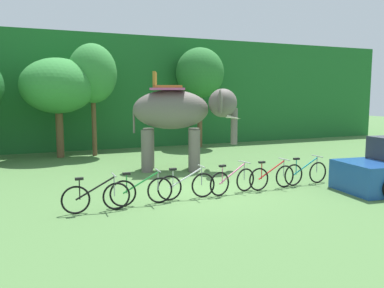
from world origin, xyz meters
The scene contains 12 objects.
ground_plane centered at (0.00, 0.00, 0.00)m, with size 80.00×80.00×0.00m, color #4C753D.
foliage_hedge centered at (0.00, 13.30, 3.06)m, with size 36.00×6.00×6.12m, color #1E6028.
tree_center_right centered at (-3.45, 8.41, 3.30)m, with size 3.39×3.39×4.59m.
tree_far_left centered at (-1.88, 8.32, 3.89)m, with size 2.27×2.27×5.30m.
tree_center_left centered at (4.07, 9.18, 4.08)m, with size 2.65×2.65×5.48m.
elephant centered at (0.54, 3.29, 2.20)m, with size 4.20×2.88×3.78m.
bike_black centered at (-3.44, -1.12, 0.39)m, with size 1.71×0.52×0.92m.
bike_green centered at (-2.22, -0.95, 0.39)m, with size 1.71×0.52×0.92m.
bike_white centered at (-0.89, -0.85, 0.39)m, with size 1.71×0.52×0.92m.
bike_pink centered at (0.59, -0.84, 0.39)m, with size 1.69×0.54×0.92m.
bike_red centered at (1.99, -0.82, 0.39)m, with size 1.71×0.52×0.92m.
bike_teal centered at (3.38, -0.71, 0.39)m, with size 1.71×0.52×0.92m.
Camera 1 is at (-5.06, -10.91, 2.91)m, focal length 37.09 mm.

